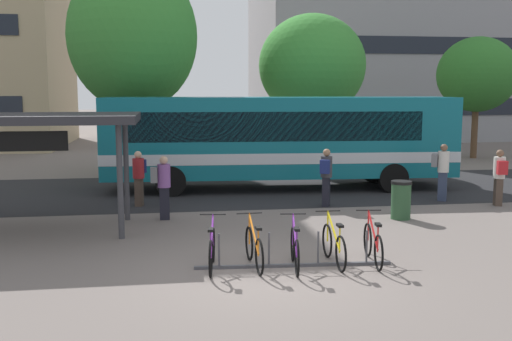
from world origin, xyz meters
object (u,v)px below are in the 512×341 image
(parked_bicycle_purple_2, at_px, (295,249))
(commuter_red_pack_4, at_px, (499,174))
(parked_bicycle_orange_1, at_px, (254,248))
(commuter_grey_pack_2, at_px, (442,168))
(trash_bin, at_px, (401,200))
(street_tree_1, at_px, (133,36))
(city_bus, at_px, (281,138))
(street_tree_0, at_px, (312,66))
(parked_bicycle_red_4, at_px, (373,245))
(parked_bicycle_purple_0, at_px, (212,250))
(commuter_grey_pack_1, at_px, (163,183))
(street_tree_2, at_px, (477,75))
(parked_bicycle_yellow_3, at_px, (334,245))
(commuter_navy_pack_0, at_px, (326,173))
(commuter_navy_pack_3, at_px, (139,174))

(parked_bicycle_purple_2, height_order, commuter_red_pack_4, commuter_red_pack_4)
(parked_bicycle_orange_1, xyz_separation_m, commuter_grey_pack_2, (6.81, 6.12, 0.65))
(commuter_red_pack_4, bearing_deg, parked_bicycle_purple_2, 138.47)
(trash_bin, height_order, street_tree_1, street_tree_1)
(commuter_red_pack_4, bearing_deg, parked_bicycle_orange_1, 134.86)
(city_bus, distance_m, commuter_grey_pack_2, 5.48)
(trash_bin, height_order, street_tree_0, street_tree_0)
(parked_bicycle_red_4, height_order, commuter_red_pack_4, commuter_red_pack_4)
(parked_bicycle_purple_0, xyz_separation_m, commuter_grey_pack_1, (-0.95, 4.68, 0.60))
(commuter_grey_pack_1, relative_size, street_tree_2, 0.28)
(parked_bicycle_yellow_3, distance_m, commuter_grey_pack_1, 5.80)
(parked_bicycle_orange_1, distance_m, commuter_grey_pack_2, 9.18)
(commuter_red_pack_4, bearing_deg, parked_bicycle_red_4, 144.75)
(commuter_navy_pack_0, relative_size, street_tree_1, 0.20)
(parked_bicycle_purple_2, distance_m, parked_bicycle_yellow_3, 0.84)
(parked_bicycle_yellow_3, bearing_deg, commuter_red_pack_4, -51.31)
(city_bus, height_order, parked_bicycle_purple_2, city_bus)
(parked_bicycle_yellow_3, distance_m, street_tree_1, 15.20)
(parked_bicycle_purple_0, bearing_deg, parked_bicycle_yellow_3, -83.17)
(commuter_grey_pack_2, bearing_deg, commuter_navy_pack_3, -151.77)
(parked_bicycle_red_4, distance_m, street_tree_2, 20.99)
(commuter_navy_pack_3, distance_m, commuter_red_pack_4, 10.73)
(commuter_navy_pack_0, xyz_separation_m, commuter_grey_pack_1, (-4.77, -1.08, -0.01))
(commuter_grey_pack_1, relative_size, street_tree_0, 0.25)
(parked_bicycle_yellow_3, distance_m, commuter_red_pack_4, 8.33)
(parked_bicycle_purple_2, relative_size, parked_bicycle_yellow_3, 0.99)
(parked_bicycle_orange_1, bearing_deg, commuter_grey_pack_2, -50.86)
(street_tree_0, xyz_separation_m, street_tree_1, (-7.80, -1.79, 1.04))
(parked_bicycle_yellow_3, height_order, commuter_navy_pack_3, commuter_navy_pack_3)
(parked_bicycle_purple_2, xyz_separation_m, street_tree_2, (13.07, 17.29, 3.83))
(commuter_navy_pack_3, height_order, trash_bin, commuter_navy_pack_3)
(commuter_navy_pack_0, height_order, commuter_grey_pack_2, commuter_grey_pack_2)
(parked_bicycle_purple_2, height_order, street_tree_0, street_tree_0)
(parked_bicycle_orange_1, bearing_deg, commuter_navy_pack_0, -30.35)
(parked_bicycle_yellow_3, bearing_deg, street_tree_0, -11.54)
(parked_bicycle_orange_1, bearing_deg, street_tree_0, -20.52)
(parked_bicycle_purple_0, height_order, parked_bicycle_orange_1, same)
(commuter_grey_pack_1, xyz_separation_m, commuter_grey_pack_2, (8.58, 1.45, 0.05))
(city_bus, height_order, street_tree_2, street_tree_2)
(parked_bicycle_purple_2, distance_m, commuter_navy_pack_3, 7.64)
(parked_bicycle_yellow_3, bearing_deg, commuter_grey_pack_1, 36.22)
(commuter_red_pack_4, distance_m, street_tree_2, 13.67)
(commuter_grey_pack_1, xyz_separation_m, trash_bin, (6.31, -0.86, -0.47))
(city_bus, height_order, commuter_navy_pack_3, city_bus)
(commuter_navy_pack_0, relative_size, commuter_navy_pack_3, 1.04)
(street_tree_2, bearing_deg, street_tree_0, -168.86)
(commuter_grey_pack_1, relative_size, commuter_red_pack_4, 1.01)
(commuter_red_pack_4, xyz_separation_m, trash_bin, (-3.59, -1.30, -0.45))
(street_tree_1, xyz_separation_m, street_tree_2, (16.74, 3.55, -1.36))
(commuter_navy_pack_0, bearing_deg, city_bus, 36.79)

